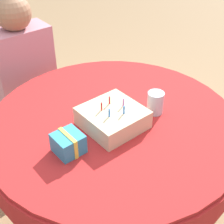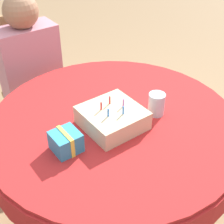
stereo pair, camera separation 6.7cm
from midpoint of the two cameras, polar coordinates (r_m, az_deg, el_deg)
ground_plane at (r=2.07m, az=1.22°, el=-18.04°), size 12.00×12.00×0.00m
dining_table at (r=1.57m, az=1.53°, el=-3.72°), size 1.24×1.24×0.75m
chair at (r=2.30m, az=-14.03°, el=5.10°), size 0.37×0.37×1.01m
person at (r=2.13m, az=-13.72°, el=8.32°), size 0.39×0.30×1.17m
birthday_cake at (r=1.45m, az=1.35°, el=-1.08°), size 0.26×0.26×0.13m
drinking_glass at (r=1.54m, az=9.35°, el=1.42°), size 0.08×0.08×0.11m
gift_box at (r=1.33m, az=-7.01°, el=-5.42°), size 0.11×0.12×0.09m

